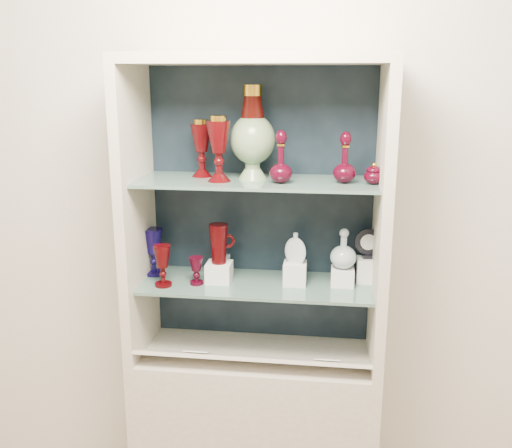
# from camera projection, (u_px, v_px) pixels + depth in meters

# --- Properties ---
(wall_back) EXTENTS (3.50, 0.02, 2.80)m
(wall_back) POSITION_uv_depth(u_px,v_px,m) (263.00, 188.00, 2.41)
(wall_back) COLOR beige
(wall_back) RESTS_ON ground
(cabinet_base) EXTENTS (1.00, 0.40, 0.75)m
(cabinet_base) POSITION_uv_depth(u_px,v_px,m) (256.00, 432.00, 2.45)
(cabinet_base) COLOR #C0B6A2
(cabinet_base) RESTS_ON ground
(cabinet_back_panel) EXTENTS (0.98, 0.02, 1.15)m
(cabinet_back_panel) POSITION_uv_depth(u_px,v_px,m) (262.00, 207.00, 2.40)
(cabinet_back_panel) COLOR black
(cabinet_back_panel) RESTS_ON cabinet_base
(cabinet_side_left) EXTENTS (0.04, 0.40, 1.15)m
(cabinet_side_left) POSITION_uv_depth(u_px,v_px,m) (137.00, 214.00, 2.27)
(cabinet_side_left) COLOR #C0B6A2
(cabinet_side_left) RESTS_ON cabinet_base
(cabinet_side_right) EXTENTS (0.04, 0.40, 1.15)m
(cabinet_side_right) POSITION_uv_depth(u_px,v_px,m) (382.00, 222.00, 2.15)
(cabinet_side_right) COLOR #C0B6A2
(cabinet_side_right) RESTS_ON cabinet_base
(cabinet_top_cap) EXTENTS (1.00, 0.40, 0.04)m
(cabinet_top_cap) POSITION_uv_depth(u_px,v_px,m) (256.00, 59.00, 2.06)
(cabinet_top_cap) COLOR #C0B6A2
(cabinet_top_cap) RESTS_ON cabinet_side_left
(shelf_lower) EXTENTS (0.92, 0.34, 0.01)m
(shelf_lower) POSITION_uv_depth(u_px,v_px,m) (257.00, 284.00, 2.30)
(shelf_lower) COLOR slate
(shelf_lower) RESTS_ON cabinet_side_left
(shelf_upper) EXTENTS (0.92, 0.34, 0.01)m
(shelf_upper) POSITION_uv_depth(u_px,v_px,m) (257.00, 182.00, 2.20)
(shelf_upper) COLOR slate
(shelf_upper) RESTS_ON cabinet_side_left
(label_ledge) EXTENTS (0.92, 0.17, 0.09)m
(label_ledge) POSITION_uv_depth(u_px,v_px,m) (252.00, 358.00, 2.25)
(label_ledge) COLOR #C0B6A2
(label_ledge) RESTS_ON cabinet_base
(label_card_0) EXTENTS (0.10, 0.06, 0.03)m
(label_card_0) POSITION_uv_depth(u_px,v_px,m) (328.00, 360.00, 2.20)
(label_card_0) COLOR white
(label_card_0) RESTS_ON label_ledge
(label_card_1) EXTENTS (0.10, 0.06, 0.03)m
(label_card_1) POSITION_uv_depth(u_px,v_px,m) (197.00, 352.00, 2.27)
(label_card_1) COLOR white
(label_card_1) RESTS_ON label_ledge
(pedestal_lamp_left) EXTENTS (0.10, 0.10, 0.23)m
(pedestal_lamp_left) POSITION_uv_depth(u_px,v_px,m) (201.00, 148.00, 2.25)
(pedestal_lamp_left) COLOR #410608
(pedestal_lamp_left) RESTS_ON shelf_upper
(pedestal_lamp_right) EXTENTS (0.12, 0.12, 0.25)m
(pedestal_lamp_right) POSITION_uv_depth(u_px,v_px,m) (219.00, 149.00, 2.14)
(pedestal_lamp_right) COLOR #410608
(pedestal_lamp_right) RESTS_ON shelf_upper
(enamel_urn) EXTENTS (0.22, 0.22, 0.36)m
(enamel_urn) POSITION_uv_depth(u_px,v_px,m) (253.00, 133.00, 2.18)
(enamel_urn) COLOR #12482F
(enamel_urn) RESTS_ON shelf_upper
(ruby_decanter_a) EXTENTS (0.11, 0.11, 0.22)m
(ruby_decanter_a) POSITION_uv_depth(u_px,v_px,m) (281.00, 154.00, 2.11)
(ruby_decanter_a) COLOR #420214
(ruby_decanter_a) RESTS_ON shelf_upper
(ruby_decanter_b) EXTENTS (0.11, 0.11, 0.20)m
(ruby_decanter_b) POSITION_uv_depth(u_px,v_px,m) (345.00, 156.00, 2.11)
(ruby_decanter_b) COLOR #420214
(ruby_decanter_b) RESTS_ON shelf_upper
(lidded_bowl) EXTENTS (0.08, 0.08, 0.08)m
(lidded_bowl) POSITION_uv_depth(u_px,v_px,m) (374.00, 173.00, 2.10)
(lidded_bowl) COLOR #420214
(lidded_bowl) RESTS_ON shelf_upper
(cobalt_goblet) EXTENTS (0.11, 0.11, 0.20)m
(cobalt_goblet) POSITION_uv_depth(u_px,v_px,m) (153.00, 252.00, 2.37)
(cobalt_goblet) COLOR #110944
(cobalt_goblet) RESTS_ON shelf_lower
(ruby_goblet_tall) EXTENTS (0.08, 0.08, 0.17)m
(ruby_goblet_tall) POSITION_uv_depth(u_px,v_px,m) (163.00, 266.00, 2.25)
(ruby_goblet_tall) COLOR #410608
(ruby_goblet_tall) RESTS_ON shelf_lower
(ruby_goblet_small) EXTENTS (0.07, 0.07, 0.11)m
(ruby_goblet_small) POSITION_uv_depth(u_px,v_px,m) (196.00, 271.00, 2.27)
(ruby_goblet_small) COLOR #420214
(ruby_goblet_small) RESTS_ON shelf_lower
(riser_ruby_pitcher) EXTENTS (0.10, 0.10, 0.08)m
(riser_ruby_pitcher) POSITION_uv_depth(u_px,v_px,m) (219.00, 272.00, 2.30)
(riser_ruby_pitcher) COLOR silver
(riser_ruby_pitcher) RESTS_ON shelf_lower
(ruby_pitcher) EXTENTS (0.14, 0.11, 0.16)m
(ruby_pitcher) POSITION_uv_depth(u_px,v_px,m) (219.00, 244.00, 2.27)
(ruby_pitcher) COLOR #410608
(ruby_pitcher) RESTS_ON riser_ruby_pitcher
(clear_square_bottle) EXTENTS (0.06, 0.06, 0.13)m
(clear_square_bottle) POSITION_uv_depth(u_px,v_px,m) (223.00, 260.00, 2.38)
(clear_square_bottle) COLOR #A6B6C1
(clear_square_bottle) RESTS_ON shelf_lower
(riser_flat_flask) EXTENTS (0.09, 0.09, 0.09)m
(riser_flat_flask) POSITION_uv_depth(u_px,v_px,m) (295.00, 273.00, 2.28)
(riser_flat_flask) COLOR silver
(riser_flat_flask) RESTS_ON shelf_lower
(flat_flask) EXTENTS (0.10, 0.07, 0.13)m
(flat_flask) POSITION_uv_depth(u_px,v_px,m) (295.00, 247.00, 2.25)
(flat_flask) COLOR silver
(flat_flask) RESTS_ON riser_flat_flask
(riser_clear_round_decanter) EXTENTS (0.09, 0.09, 0.07)m
(riser_clear_round_decanter) POSITION_uv_depth(u_px,v_px,m) (342.00, 277.00, 2.27)
(riser_clear_round_decanter) COLOR silver
(riser_clear_round_decanter) RESTS_ON shelf_lower
(clear_round_decanter) EXTENTS (0.12, 0.12, 0.16)m
(clear_round_decanter) POSITION_uv_depth(u_px,v_px,m) (343.00, 250.00, 2.24)
(clear_round_decanter) COLOR #A6B6C1
(clear_round_decanter) RESTS_ON riser_clear_round_decanter
(riser_cameo_medallion) EXTENTS (0.08, 0.08, 0.10)m
(riser_cameo_medallion) POSITION_uv_depth(u_px,v_px,m) (367.00, 270.00, 2.30)
(riser_cameo_medallion) COLOR silver
(riser_cameo_medallion) RESTS_ON shelf_lower
(cameo_medallion) EXTENTS (0.11, 0.05, 0.13)m
(cameo_medallion) POSITION_uv_depth(u_px,v_px,m) (368.00, 243.00, 2.27)
(cameo_medallion) COLOR black
(cameo_medallion) RESTS_ON riser_cameo_medallion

